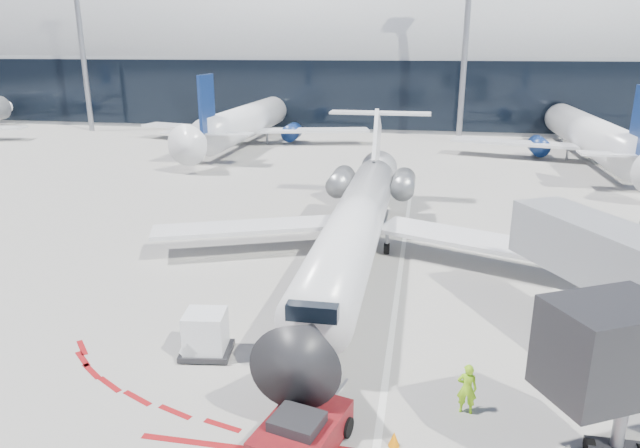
% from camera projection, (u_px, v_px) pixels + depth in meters
% --- Properties ---
extents(ground, '(260.00, 260.00, 0.00)m').
position_uv_depth(ground, '(397.00, 297.00, 26.77)').
color(ground, gray).
rests_on(ground, ground).
extents(apron_centerline, '(0.25, 40.00, 0.01)m').
position_uv_depth(apron_centerline, '(399.00, 280.00, 28.64)').
color(apron_centerline, silver).
rests_on(apron_centerline, ground).
extents(terminal_building, '(150.00, 24.15, 24.00)m').
position_uv_depth(terminal_building, '(423.00, 66.00, 85.23)').
color(terminal_building, gray).
rests_on(terminal_building, ground).
extents(light_mast_west, '(0.70, 0.70, 25.00)m').
position_uv_depth(light_mast_west, '(81.00, 37.00, 75.92)').
color(light_mast_west, gray).
rests_on(light_mast_west, ground).
extents(light_mast_centre, '(0.70, 0.70, 25.00)m').
position_uv_depth(light_mast_centre, '(466.00, 35.00, 67.24)').
color(light_mast_centre, gray).
rests_on(light_mast_centre, ground).
extents(regional_jet, '(23.37, 28.82, 7.22)m').
position_uv_depth(regional_jet, '(358.00, 219.00, 30.56)').
color(regional_jet, silver).
rests_on(regional_jet, ground).
extents(pushback_tug, '(2.76, 5.10, 1.30)m').
position_uv_depth(pushback_tug, '(302.00, 433.00, 16.44)').
color(pushback_tug, '#570C12').
rests_on(pushback_tug, ground).
extents(ramp_worker, '(0.65, 0.45, 1.72)m').
position_uv_depth(ramp_worker, '(467.00, 389.00, 18.06)').
color(ramp_worker, '#A4FF1A').
rests_on(ramp_worker, ground).
extents(uld_container, '(2.07, 1.83, 1.76)m').
position_uv_depth(uld_container, '(206.00, 334.00, 21.46)').
color(uld_container, black).
rests_on(uld_container, ground).
extents(safety_cone_left, '(0.31, 0.31, 0.43)m').
position_uv_depth(safety_cone_left, '(205.00, 314.00, 24.56)').
color(safety_cone_left, orange).
rests_on(safety_cone_left, ground).
extents(safety_cone_right, '(0.34, 0.34, 0.47)m').
position_uv_depth(safety_cone_right, '(394.00, 439.00, 16.69)').
color(safety_cone_right, orange).
rests_on(safety_cone_right, ground).
extents(bg_airliner_1, '(33.66, 35.64, 10.89)m').
position_uv_depth(bg_airliner_1, '(251.00, 97.00, 68.65)').
color(bg_airliner_1, silver).
rests_on(bg_airliner_1, ground).
extents(bg_airliner_2, '(32.27, 34.17, 10.44)m').
position_uv_depth(bg_airliner_2, '(593.00, 109.00, 57.73)').
color(bg_airliner_2, silver).
rests_on(bg_airliner_2, ground).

